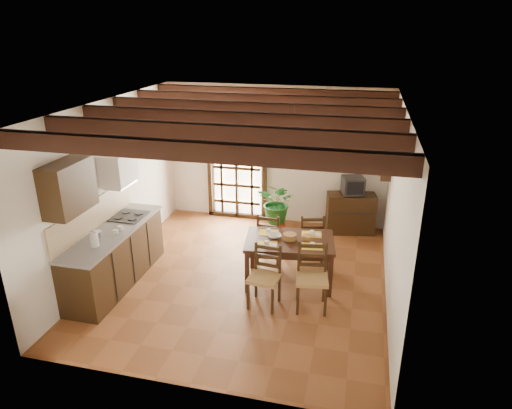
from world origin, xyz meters
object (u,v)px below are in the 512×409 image
(dining_table, at_px, (290,245))
(chair_far_left, at_px, (270,245))
(pendant_lamp, at_px, (293,155))
(potted_plant, at_px, (278,204))
(kitchen_counter, at_px, (115,256))
(chair_near_left, at_px, (264,288))
(chair_far_right, at_px, (310,246))
(sideboard, at_px, (351,213))
(chair_near_right, at_px, (311,289))
(crt_tv, at_px, (353,185))

(dining_table, relative_size, chair_far_left, 1.65)
(pendant_lamp, bearing_deg, dining_table, -90.00)
(chair_far_left, xyz_separation_m, potted_plant, (-0.10, 1.23, 0.29))
(kitchen_counter, height_order, chair_near_left, kitchen_counter)
(dining_table, relative_size, chair_far_right, 1.61)
(kitchen_counter, distance_m, dining_table, 2.76)
(sideboard, bearing_deg, chair_near_left, -121.55)
(kitchen_counter, distance_m, sideboard, 4.53)
(chair_far_right, bearing_deg, pendant_lamp, 53.33)
(dining_table, height_order, chair_far_left, chair_far_left)
(chair_near_right, bearing_deg, chair_far_right, 89.08)
(chair_near_right, distance_m, crt_tv, 2.91)
(dining_table, bearing_deg, chair_near_right, -63.92)
(chair_near_right, distance_m, chair_far_right, 1.41)
(chair_near_right, bearing_deg, chair_near_left, 179.27)
(chair_near_left, xyz_separation_m, potted_plant, (-0.30, 2.62, 0.28))
(kitchen_counter, relative_size, crt_tv, 4.64)
(pendant_lamp, bearing_deg, chair_far_right, 69.20)
(kitchen_counter, relative_size, chair_far_right, 2.44)
(dining_table, xyz_separation_m, crt_tv, (0.87, 2.15, 0.33))
(chair_far_right, relative_size, pendant_lamp, 1.09)
(chair_far_right, height_order, pendant_lamp, pendant_lamp)
(chair_far_right, relative_size, sideboard, 0.99)
(crt_tv, bearing_deg, pendant_lamp, -130.16)
(kitchen_counter, xyz_separation_m, dining_table, (2.68, 0.67, 0.18))
(kitchen_counter, height_order, chair_far_right, kitchen_counter)
(dining_table, xyz_separation_m, chair_far_right, (0.25, 0.75, -0.36))
(kitchen_counter, xyz_separation_m, chair_near_left, (2.44, -0.08, -0.18))
(chair_far_right, distance_m, sideboard, 1.55)
(chair_near_left, bearing_deg, pendant_lamp, 80.08)
(chair_far_left, distance_m, chair_far_right, 0.69)
(kitchen_counter, xyz_separation_m, pendant_lamp, (2.68, 0.77, 1.60))
(chair_near_left, relative_size, chair_far_left, 1.03)
(chair_near_left, xyz_separation_m, chair_far_right, (0.48, 1.49, -0.00))
(crt_tv, bearing_deg, potted_plant, 173.91)
(kitchen_counter, distance_m, potted_plant, 3.32)
(dining_table, relative_size, crt_tv, 3.06)
(sideboard, xyz_separation_m, pendant_lamp, (-0.87, -2.06, 1.68))
(chair_near_right, relative_size, pendant_lamp, 1.16)
(crt_tv, bearing_deg, chair_far_right, -131.10)
(sideboard, xyz_separation_m, crt_tv, (0.00, -0.01, 0.59))
(kitchen_counter, height_order, chair_far_left, kitchen_counter)
(chair_far_right, distance_m, pendant_lamp, 1.92)
(chair_near_left, distance_m, pendant_lamp, 1.99)
(kitchen_counter, distance_m, chair_far_right, 3.25)
(potted_plant, bearing_deg, crt_tv, 11.17)
(dining_table, distance_m, chair_near_left, 0.86)
(dining_table, bearing_deg, kitchen_counter, -174.03)
(chair_near_left, bearing_deg, potted_plant, 102.45)
(chair_near_left, bearing_deg, chair_far_left, 104.17)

